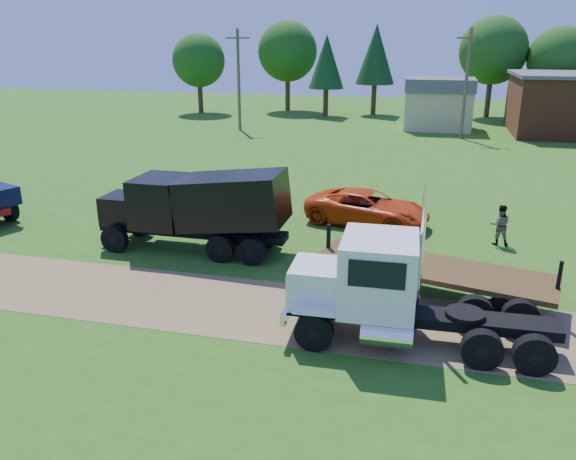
% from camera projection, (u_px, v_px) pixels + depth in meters
% --- Properties ---
extents(ground, '(140.00, 140.00, 0.00)m').
position_uv_depth(ground, '(307.00, 314.00, 17.53)').
color(ground, '#2D5B13').
rests_on(ground, ground).
extents(dirt_track, '(120.00, 4.20, 0.01)m').
position_uv_depth(dirt_track, '(307.00, 314.00, 17.53)').
color(dirt_track, brown).
rests_on(dirt_track, ground).
extents(white_semi_tractor, '(7.50, 2.79, 4.50)m').
position_uv_depth(white_semi_tractor, '(381.00, 289.00, 15.65)').
color(white_semi_tractor, black).
rests_on(white_semi_tractor, ground).
extents(black_dump_truck, '(7.81, 2.42, 3.38)m').
position_uv_depth(black_dump_truck, '(199.00, 206.00, 22.25)').
color(black_dump_truck, black).
rests_on(black_dump_truck, ground).
extents(orange_pickup, '(6.10, 3.84, 1.57)m').
position_uv_depth(orange_pickup, '(367.00, 208.00, 25.74)').
color(orange_pickup, red).
rests_on(orange_pickup, ground).
extents(flatbed_trailer, '(7.98, 4.04, 1.96)m').
position_uv_depth(flatbed_trailer, '(432.00, 273.00, 18.45)').
color(flatbed_trailer, '#3C2713').
rests_on(flatbed_trailer, ground).
extents(spectator_b, '(0.86, 0.69, 1.71)m').
position_uv_depth(spectator_b, '(500.00, 225.00, 23.16)').
color(spectator_b, '#999999').
rests_on(spectator_b, ground).
extents(tan_shed, '(6.20, 5.40, 4.70)m').
position_uv_depth(tan_shed, '(439.00, 103.00, 52.55)').
color(tan_shed, tan).
rests_on(tan_shed, ground).
extents(utility_poles, '(42.20, 0.28, 9.00)m').
position_uv_depth(utility_poles, '(466.00, 82.00, 46.76)').
color(utility_poles, brown).
rests_on(utility_poles, ground).
extents(tree_row, '(58.73, 10.82, 10.50)m').
position_uv_depth(tree_row, '(447.00, 54.00, 59.52)').
color(tree_row, '#322114').
rests_on(tree_row, ground).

